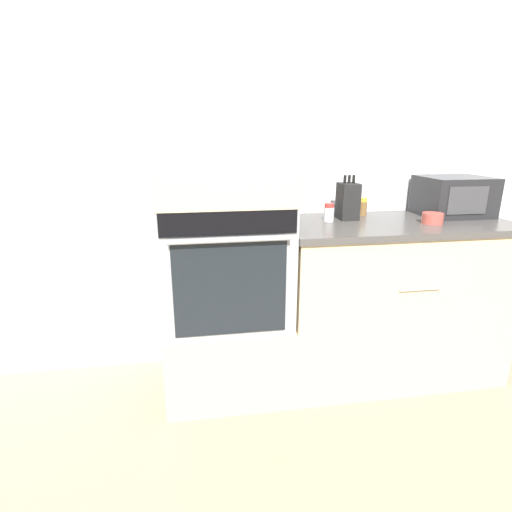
# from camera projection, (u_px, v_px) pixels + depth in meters

# --- Properties ---
(ground_plane) EXTENTS (12.00, 12.00, 0.00)m
(ground_plane) POSITION_uv_depth(u_px,v_px,m) (296.00, 409.00, 2.12)
(ground_plane) COLOR gray
(wall_back) EXTENTS (8.00, 0.05, 2.50)m
(wall_back) POSITION_uv_depth(u_px,v_px,m) (275.00, 161.00, 2.35)
(wall_back) COLOR silver
(wall_back) RESTS_ON ground_plane
(oven_cabinet_base) EXTENTS (0.67, 0.60, 0.44)m
(oven_cabinet_base) POSITION_uv_depth(u_px,v_px,m) (227.00, 349.00, 2.29)
(oven_cabinet_base) COLOR beige
(oven_cabinet_base) RESTS_ON ground_plane
(wall_oven) EXTENTS (0.65, 0.64, 0.64)m
(wall_oven) POSITION_uv_depth(u_px,v_px,m) (225.00, 260.00, 2.13)
(wall_oven) COLOR #9EA0A5
(wall_oven) RESTS_ON oven_cabinet_base
(oven_cabinet_upper) EXTENTS (0.67, 0.60, 0.66)m
(oven_cabinet_upper) POSITION_uv_depth(u_px,v_px,m) (222.00, 134.00, 1.95)
(oven_cabinet_upper) COLOR beige
(oven_cabinet_upper) RESTS_ON wall_oven
(counter_unit) EXTENTS (1.27, 0.63, 0.94)m
(counter_unit) POSITION_uv_depth(u_px,v_px,m) (388.00, 299.00, 2.36)
(counter_unit) COLOR beige
(counter_unit) RESTS_ON ground_plane
(microwave) EXTENTS (0.38, 0.32, 0.23)m
(microwave) POSITION_uv_depth(u_px,v_px,m) (453.00, 196.00, 2.36)
(microwave) COLOR #232326
(microwave) RESTS_ON counter_unit
(knife_block) EXTENTS (0.10, 0.13, 0.25)m
(knife_block) POSITION_uv_depth(u_px,v_px,m) (348.00, 201.00, 2.25)
(knife_block) COLOR black
(knife_block) RESTS_ON counter_unit
(bowl) EXTENTS (0.11, 0.11, 0.06)m
(bowl) POSITION_uv_depth(u_px,v_px,m) (432.00, 218.00, 2.15)
(bowl) COLOR #B24C42
(bowl) RESTS_ON counter_unit
(condiment_jar_near) EXTENTS (0.04, 0.04, 0.10)m
(condiment_jar_near) POSITION_uv_depth(u_px,v_px,m) (340.00, 206.00, 2.41)
(condiment_jar_near) COLOR silver
(condiment_jar_near) RESTS_ON counter_unit
(condiment_jar_mid) EXTENTS (0.05, 0.05, 0.10)m
(condiment_jar_mid) POSITION_uv_depth(u_px,v_px,m) (363.00, 207.00, 2.37)
(condiment_jar_mid) COLOR brown
(condiment_jar_mid) RESTS_ON counter_unit
(condiment_jar_far) EXTENTS (0.06, 0.06, 0.10)m
(condiment_jar_far) POSITION_uv_depth(u_px,v_px,m) (329.00, 213.00, 2.20)
(condiment_jar_far) COLOR silver
(condiment_jar_far) RESTS_ON counter_unit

